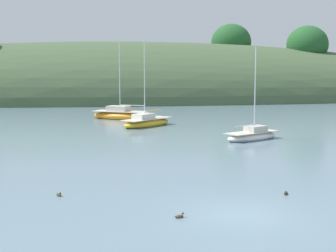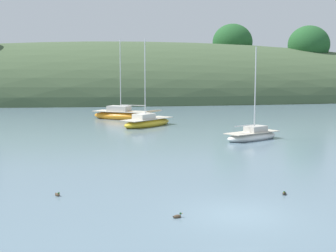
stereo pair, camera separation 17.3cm
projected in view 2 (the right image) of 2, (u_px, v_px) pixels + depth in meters
ground_plane at (238, 215)px, 19.06m from camera, size 400.00×400.00×0.00m
far_shoreline_hill at (130, 99)px, 90.71m from camera, size 150.00×36.00×25.78m
sailboat_teal_outer at (123, 115)px, 55.30m from camera, size 7.94×5.98×9.51m
sailboat_white_near at (147, 122)px, 48.36m from camera, size 6.20×6.02×9.03m
sailboat_blue_center at (252, 136)px, 39.18m from camera, size 5.55×4.15×7.81m
duck_lone_right at (284, 193)px, 22.12m from camera, size 0.32×0.40×0.24m
duck_trailing at (177, 216)px, 18.68m from camera, size 0.42×0.27×0.24m
duck_lone_left at (57, 195)px, 21.91m from camera, size 0.33×0.40×0.24m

